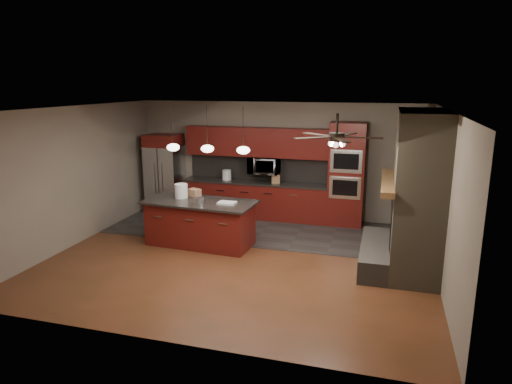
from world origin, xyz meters
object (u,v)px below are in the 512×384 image
(counter_box, at_px, (276,179))
(white_bucket, at_px, (181,191))
(kitchen_island, at_px, (200,223))
(counter_bucket, at_px, (227,175))
(refrigerator, at_px, (165,173))
(cardboard_box, at_px, (194,193))
(oven_tower, at_px, (347,175))
(paint_tray, at_px, (227,203))
(microwave, at_px, (264,165))
(paint_can, at_px, (200,201))

(counter_box, bearing_deg, white_bucket, -150.19)
(kitchen_island, distance_m, counter_bucket, 2.28)
(refrigerator, relative_size, cardboard_box, 8.01)
(counter_box, bearing_deg, oven_tower, -21.10)
(kitchen_island, height_order, paint_tray, paint_tray)
(microwave, distance_m, counter_bucket, 0.98)
(microwave, xyz_separation_m, cardboard_box, (-1.00, -1.90, -0.30))
(oven_tower, height_order, cardboard_box, oven_tower)
(paint_can, relative_size, counter_box, 0.89)
(oven_tower, xyz_separation_m, microwave, (-1.98, 0.06, 0.11))
(cardboard_box, xyz_separation_m, counter_box, (1.32, 1.80, 0.00))
(microwave, xyz_separation_m, counter_bucket, (-0.94, -0.05, -0.28))
(refrigerator, distance_m, paint_can, 3.00)
(paint_can, xyz_separation_m, paint_tray, (0.52, 0.15, -0.04))
(kitchen_island, xyz_separation_m, white_bucket, (-0.47, 0.16, 0.60))
(microwave, height_order, cardboard_box, microwave)
(paint_tray, xyz_separation_m, cardboard_box, (-0.86, 0.38, 0.06))
(paint_can, bearing_deg, refrigerator, 129.91)
(cardboard_box, bearing_deg, white_bucket, -114.00)
(counter_box, bearing_deg, paint_can, -135.27)
(refrigerator, bearing_deg, paint_can, -50.09)
(microwave, bearing_deg, paint_can, -105.23)
(microwave, xyz_separation_m, paint_can, (-0.66, -2.43, -0.32))
(refrigerator, distance_m, counter_bucket, 1.65)
(paint_can, xyz_separation_m, cardboard_box, (-0.34, 0.53, 0.02))
(microwave, relative_size, refrigerator, 0.37)
(oven_tower, bearing_deg, counter_box, -178.53)
(counter_box, bearing_deg, microwave, 139.75)
(kitchen_island, bearing_deg, counter_bucket, 98.79)
(paint_tray, xyz_separation_m, counter_box, (0.46, 2.19, 0.06))
(oven_tower, xyz_separation_m, counter_box, (-1.66, -0.04, -0.19))
(microwave, xyz_separation_m, paint_tray, (-0.14, -2.29, -0.36))
(paint_can, bearing_deg, cardboard_box, 122.74)
(refrigerator, distance_m, kitchen_island, 2.86)
(counter_bucket, bearing_deg, counter_box, -2.29)
(oven_tower, xyz_separation_m, cardboard_box, (-2.98, -1.85, -0.19))
(microwave, xyz_separation_m, white_bucket, (-1.22, -2.09, -0.24))
(paint_can, bearing_deg, paint_tray, 15.91)
(microwave, relative_size, cardboard_box, 2.95)
(kitchen_island, bearing_deg, paint_can, -62.82)
(paint_tray, distance_m, counter_bucket, 2.37)
(refrigerator, bearing_deg, oven_tower, 0.93)
(paint_can, distance_m, paint_tray, 0.54)
(cardboard_box, bearing_deg, refrigerator, 157.10)
(paint_can, height_order, cardboard_box, cardboard_box)
(white_bucket, bearing_deg, counter_box, 52.38)
(paint_can, bearing_deg, microwave, 74.77)
(paint_can, relative_size, paint_tray, 0.53)
(white_bucket, relative_size, cardboard_box, 1.17)
(oven_tower, distance_m, microwave, 1.98)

